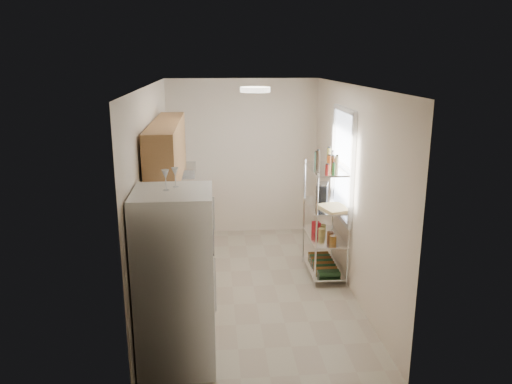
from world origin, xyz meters
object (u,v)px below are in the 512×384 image
at_px(frying_pan_large, 181,200).
at_px(cutting_board, 335,208).
at_px(refrigerator, 176,280).
at_px(espresso_machine, 322,192).
at_px(rice_cooker, 176,208).

xyz_separation_m(frying_pan_large, cutting_board, (2.05, -0.92, 0.11)).
bearing_deg(refrigerator, cutting_board, 41.35).
xyz_separation_m(frying_pan_large, espresso_machine, (1.96, -0.52, 0.22)).
distance_m(rice_cooker, espresso_machine, 1.99).
height_order(frying_pan_large, cutting_board, cutting_board).
distance_m(refrigerator, cutting_board, 2.60).
relative_size(refrigerator, espresso_machine, 7.00).
bearing_deg(cutting_board, refrigerator, -138.65).
bearing_deg(rice_cooker, frying_pan_large, 88.61).
distance_m(frying_pan_large, espresso_machine, 2.04).
relative_size(frying_pan_large, espresso_machine, 0.93).
xyz_separation_m(cutting_board, espresso_machine, (-0.09, 0.39, 0.11)).
height_order(refrigerator, espresso_machine, refrigerator).
distance_m(rice_cooker, cutting_board, 2.08).
bearing_deg(espresso_machine, refrigerator, -112.63).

